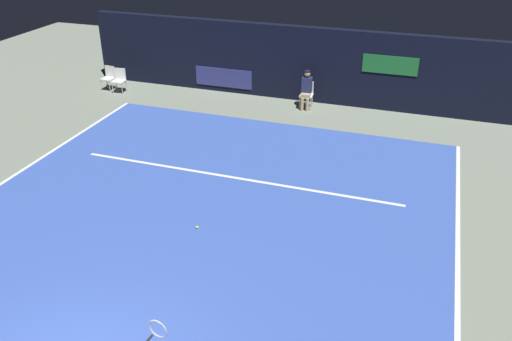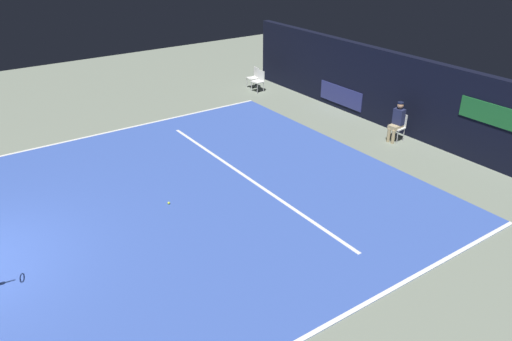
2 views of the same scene
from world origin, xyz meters
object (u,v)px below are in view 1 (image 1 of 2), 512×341
Objects in this scene: courtside_chair_far at (109,77)px; line_judge_on_chair at (306,89)px; courtside_chair_near at (119,79)px; tennis_ball at (197,227)px.

line_judge_on_chair is at bearing 3.69° from courtside_chair_far.
courtside_chair_near reaches higher than tennis_ball.
courtside_chair_far is at bearing 166.99° from courtside_chair_near.
courtside_chair_far is at bearing 133.10° from tennis_ball.
line_judge_on_chair reaches higher than courtside_chair_near.
line_judge_on_chair is 6.97m from courtside_chair_near.
line_judge_on_chair is 1.50× the size of courtside_chair_near.
courtside_chair_far is at bearing -176.31° from line_judge_on_chair.
courtside_chair_far is (-7.48, -0.48, -0.18)m from line_judge_on_chair.
courtside_chair_near is 1.00× the size of courtside_chair_far.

